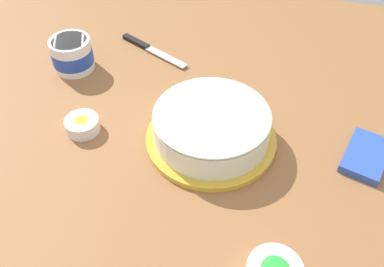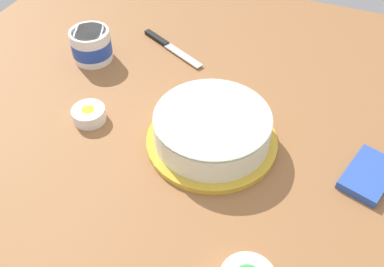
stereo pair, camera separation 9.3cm
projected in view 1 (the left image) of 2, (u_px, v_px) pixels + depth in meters
The scene contains 6 objects.
ground_plane at pixel (182, 147), 0.95m from camera, with size 1.54×1.54×0.00m, color #936038.
frosted_cake at pixel (211, 127), 0.93m from camera, with size 0.29×0.29×0.09m.
frosting_tub at pixel (72, 54), 1.12m from camera, with size 0.11×0.11×0.09m.
spreading_knife at pixel (148, 48), 1.21m from camera, with size 0.12×0.22×0.01m.
sprinkle_bowl_yellow at pixel (82, 124), 0.97m from camera, with size 0.08×0.08×0.03m.
candy_box_lower at pixel (366, 156), 0.92m from camera, with size 0.14×0.08×0.02m, color #2D51B2.
Camera 1 is at (0.62, 0.18, 0.70)m, focal length 39.71 mm.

